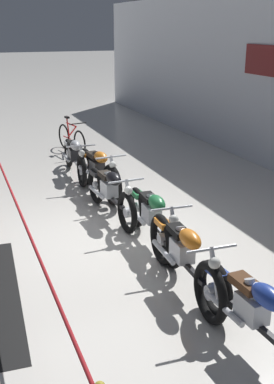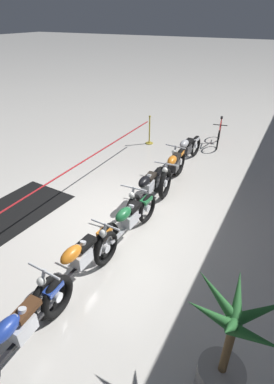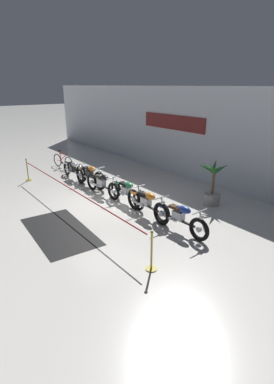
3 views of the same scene
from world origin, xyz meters
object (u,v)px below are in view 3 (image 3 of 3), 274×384
object	(u,v)px
motorcycle_orange_1	(90,175)
floor_banner	(60,231)
stanchion_mid_left	(151,257)
bicycle	(63,161)
motorcycle_silver_0	(73,170)
motorcycle_blue_5	(180,218)
motorcycle_orange_4	(147,203)
potted_palm_left_of_row	(212,187)
motorcycle_green_3	(127,192)
stanchion_far_left	(54,182)
motorcycle_black_2	(102,184)

from	to	relation	value
motorcycle_orange_1	floor_banner	world-z (taller)	motorcycle_orange_1
motorcycle_orange_1	stanchion_mid_left	world-z (taller)	stanchion_mid_left
bicycle	stanchion_mid_left	size ratio (longest dim) A/B	1.60
motorcycle_silver_0	floor_banner	xyz separation A→B (m)	(4.70, -2.75, -0.46)
motorcycle_blue_5	bicycle	bearing A→B (deg)	178.21
motorcycle_orange_4	stanchion_mid_left	xyz separation A→B (m)	(2.49, -1.87, -0.12)
floor_banner	potted_palm_left_of_row	bearing A→B (deg)	79.34
motorcycle_silver_0	motorcycle_blue_5	size ratio (longest dim) A/B	1.05
motorcycle_green_3	potted_palm_left_of_row	xyz separation A→B (m)	(2.00, 2.46, 0.23)
motorcycle_blue_5	motorcycle_orange_1	bearing A→B (deg)	-179.58
motorcycle_silver_0	bicycle	xyz separation A→B (m)	(-2.25, 0.47, -0.09)
potted_palm_left_of_row	stanchion_far_left	world-z (taller)	potted_palm_left_of_row
motorcycle_orange_1	motorcycle_blue_5	bearing A→B (deg)	0.42
stanchion_mid_left	floor_banner	xyz separation A→B (m)	(-3.25, -0.96, -0.35)
motorcycle_silver_0	stanchion_mid_left	distance (m)	8.15
motorcycle_orange_4	motorcycle_orange_1	bearing A→B (deg)	179.09
stanchion_far_left	motorcycle_orange_4	bearing A→B (deg)	28.86
bicycle	floor_banner	distance (m)	7.67
stanchion_mid_left	floor_banner	size ratio (longest dim) A/B	0.34
motorcycle_silver_0	stanchion_far_left	xyz separation A→B (m)	(2.06, -1.79, 0.26)
motorcycle_silver_0	floor_banner	distance (m)	5.46
motorcycle_orange_1	stanchion_far_left	bearing A→B (deg)	-70.64
stanchion_far_left	floor_banner	xyz separation A→B (m)	(2.63, -0.96, -0.72)
motorcycle_silver_0	stanchion_far_left	size ratio (longest dim) A/B	0.26
motorcycle_black_2	stanchion_mid_left	world-z (taller)	stanchion_mid_left
motorcycle_silver_0	potted_palm_left_of_row	distance (m)	6.63
motorcycle_green_3	motorcycle_orange_4	world-z (taller)	motorcycle_orange_4
bicycle	stanchion_far_left	bearing A→B (deg)	-27.66
motorcycle_green_3	stanchion_mid_left	distance (m)	4.40
potted_palm_left_of_row	motorcycle_black_2	bearing A→B (deg)	-141.10
motorcycle_green_3	stanchion_far_left	xyz separation A→B (m)	(-1.99, -2.03, 0.26)
stanchion_far_left	motorcycle_silver_0	bearing A→B (deg)	139.04
motorcycle_black_2	floor_banner	bearing A→B (deg)	-53.70
motorcycle_green_3	motorcycle_orange_4	distance (m)	1.42
motorcycle_green_3	motorcycle_orange_1	bearing A→B (deg)	-177.99
motorcycle_orange_1	motorcycle_black_2	size ratio (longest dim) A/B	0.98
motorcycle_orange_4	bicycle	xyz separation A→B (m)	(-7.71, 0.39, -0.11)
motorcycle_orange_1	potted_palm_left_of_row	world-z (taller)	potted_palm_left_of_row
motorcycle_orange_4	floor_banner	distance (m)	2.97
motorcycle_green_3	stanchion_far_left	distance (m)	2.85
bicycle	floor_banner	size ratio (longest dim) A/B	0.54
motorcycle_black_2	motorcycle_orange_4	xyz separation A→B (m)	(2.78, 0.09, 0.01)
motorcycle_green_3	potted_palm_left_of_row	world-z (taller)	potted_palm_left_of_row
motorcycle_blue_5	stanchion_far_left	xyz separation A→B (m)	(-4.84, -1.98, 0.27)
potted_palm_left_of_row	bicycle	bearing A→B (deg)	-164.96
floor_banner	motorcycle_orange_1	bearing A→B (deg)	142.06
stanchion_mid_left	motorcycle_blue_5	bearing A→B (deg)	117.81
bicycle	motorcycle_orange_1	bearing A→B (deg)	-5.13
motorcycle_orange_4	potted_palm_left_of_row	bearing A→B (deg)	77.31
motorcycle_green_3	motorcycle_orange_4	bearing A→B (deg)	-6.41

